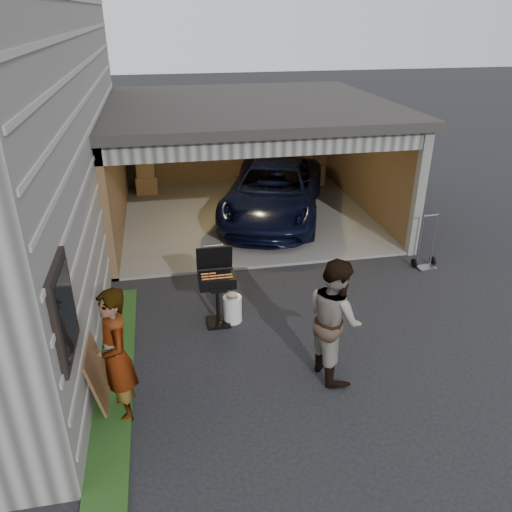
# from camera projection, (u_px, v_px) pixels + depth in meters

# --- Properties ---
(ground) EXTENTS (80.00, 80.00, 0.00)m
(ground) POSITION_uv_depth(u_px,v_px,m) (274.00, 381.00, 7.22)
(ground) COLOR black
(ground) RESTS_ON ground
(groundcover_strip) EXTENTS (0.50, 8.00, 0.06)m
(groundcover_strip) POSITION_uv_depth(u_px,v_px,m) (109.00, 458.00, 5.94)
(groundcover_strip) COLOR #193814
(groundcover_strip) RESTS_ON ground
(garage) EXTENTS (6.80, 6.30, 2.90)m
(garage) POSITION_uv_depth(u_px,v_px,m) (244.00, 142.00, 12.51)
(garage) COLOR #605E59
(garage) RESTS_ON ground
(minivan) EXTENTS (3.75, 5.35, 1.36)m
(minivan) POSITION_uv_depth(u_px,v_px,m) (274.00, 193.00, 12.59)
(minivan) COLOR black
(minivan) RESTS_ON ground
(woman) EXTENTS (0.64, 0.79, 1.87)m
(woman) POSITION_uv_depth(u_px,v_px,m) (116.00, 357.00, 6.24)
(woman) COLOR silver
(woman) RESTS_ON ground
(man) EXTENTS (0.82, 0.99, 1.85)m
(man) POSITION_uv_depth(u_px,v_px,m) (334.00, 319.00, 7.02)
(man) COLOR #4F261F
(man) RESTS_ON ground
(bbq_grill) EXTENTS (0.60, 0.53, 1.34)m
(bbq_grill) POSITION_uv_depth(u_px,v_px,m) (217.00, 282.00, 8.24)
(bbq_grill) COLOR black
(bbq_grill) RESTS_ON ground
(propane_tank) EXTENTS (0.34, 0.34, 0.47)m
(propane_tank) POSITION_uv_depth(u_px,v_px,m) (233.00, 309.00, 8.53)
(propane_tank) COLOR white
(propane_tank) RESTS_ON ground
(plywood_panel) EXTENTS (0.22, 0.80, 0.89)m
(plywood_panel) POSITION_uv_depth(u_px,v_px,m) (98.00, 376.00, 6.66)
(plywood_panel) COLOR #4F2F1B
(plywood_panel) RESTS_ON ground
(hand_truck) EXTENTS (0.49, 0.38, 1.17)m
(hand_truck) POSITION_uv_depth(u_px,v_px,m) (426.00, 257.00, 10.34)
(hand_truck) COLOR slate
(hand_truck) RESTS_ON ground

